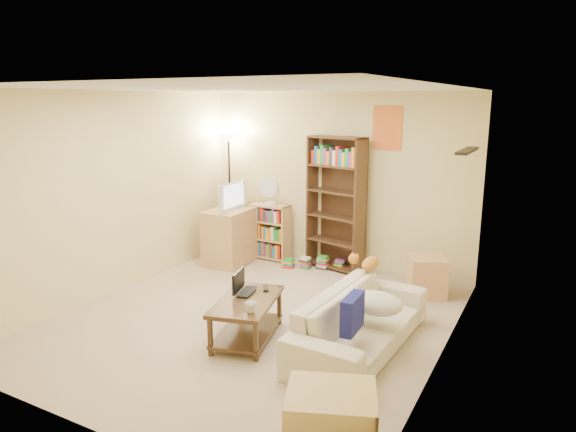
{
  "coord_description": "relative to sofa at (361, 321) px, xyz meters",
  "views": [
    {
      "loc": [
        2.84,
        -4.52,
        2.38
      ],
      "look_at": [
        0.05,
        0.68,
        1.05
      ],
      "focal_mm": 32.0,
      "sensor_mm": 36.0,
      "label": 1
    }
  ],
  "objects": [
    {
      "name": "cream_blanket",
      "position": [
        0.14,
        0.04,
        0.2
      ],
      "size": [
        0.51,
        0.37,
        0.22
      ],
      "primitive_type": "ellipsoid",
      "color": "beige",
      "rests_on": "sofa"
    },
    {
      "name": "laptop",
      "position": [
        -1.13,
        -0.2,
        0.16
      ],
      "size": [
        0.41,
        0.35,
        0.03
      ],
      "primitive_type": "imported",
      "rotation": [
        0.0,
        0.0,
        1.8
      ],
      "color": "black",
      "rests_on": "coffee_table"
    },
    {
      "name": "end_cabinet",
      "position": [
        0.39,
        -1.61,
        -0.03
      ],
      "size": [
        0.74,
        0.68,
        0.5
      ],
      "primitive_type": "cube",
      "rotation": [
        0.0,
        0.0,
        0.37
      ],
      "color": "#D8B369",
      "rests_on": "ground"
    },
    {
      "name": "tabby_cat",
      "position": [
        -0.21,
        0.75,
        0.35
      ],
      "size": [
        0.44,
        0.17,
        0.15
      ],
      "color": "#BF7428",
      "rests_on": "sofa"
    },
    {
      "name": "tv_stand",
      "position": [
        -2.67,
        1.64,
        0.13
      ],
      "size": [
        0.58,
        0.79,
        0.82
      ],
      "primitive_type": "cube",
      "rotation": [
        0.0,
        0.0,
        0.05
      ],
      "color": "tan",
      "rests_on": "ground"
    },
    {
      "name": "floor_lamp",
      "position": [
        -2.99,
        2.14,
        1.23
      ],
      "size": [
        0.32,
        0.32,
        1.89
      ],
      "color": "black",
      "rests_on": "ground"
    },
    {
      "name": "television",
      "position": [
        -2.67,
        1.64,
        0.74
      ],
      "size": [
        0.71,
        0.16,
        0.41
      ],
      "primitive_type": "imported",
      "rotation": [
        0.0,
        0.0,
        1.62
      ],
      "color": "black",
      "rests_on": "tv_stand"
    },
    {
      "name": "laptop_screen",
      "position": [
        -1.26,
        -0.24,
        0.28
      ],
      "size": [
        0.09,
        0.31,
        0.21
      ],
      "primitive_type": "cube",
      "rotation": [
        0.0,
        0.0,
        0.25
      ],
      "color": "white",
      "rests_on": "laptop"
    },
    {
      "name": "mug",
      "position": [
        -0.87,
        -0.61,
        0.2
      ],
      "size": [
        0.18,
        0.18,
        0.1
      ],
      "primitive_type": "imported",
      "rotation": [
        0.0,
        0.0,
        0.34
      ],
      "color": "silver",
      "rests_on": "coffee_table"
    },
    {
      "name": "room",
      "position": [
        -1.26,
        0.09,
        1.34
      ],
      "size": [
        4.5,
        4.54,
        2.52
      ],
      "color": "#BEA58E",
      "rests_on": "ground"
    },
    {
      "name": "side_table",
      "position": [
        0.24,
        1.7,
        -0.03
      ],
      "size": [
        0.58,
        0.58,
        0.5
      ],
      "primitive_type": "cube",
      "rotation": [
        0.0,
        0.0,
        0.43
      ],
      "color": "tan",
      "rests_on": "ground"
    },
    {
      "name": "tall_bookshelf",
      "position": [
        -1.19,
        2.14,
        0.72
      ],
      "size": [
        0.9,
        0.48,
        1.9
      ],
      "rotation": [
        0.0,
        0.0,
        -0.24
      ],
      "color": "#452C1A",
      "rests_on": "ground"
    },
    {
      "name": "coffee_table",
      "position": [
        -1.08,
        -0.36,
        -0.0
      ],
      "size": [
        0.75,
        1.06,
        0.43
      ],
      "rotation": [
        0.0,
        0.0,
        0.25
      ],
      "color": "#442F1A",
      "rests_on": "ground"
    },
    {
      "name": "desk_fan",
      "position": [
        -2.22,
        2.07,
        0.8
      ],
      "size": [
        0.3,
        0.17,
        0.43
      ],
      "color": "silver",
      "rests_on": "short_bookshelf"
    },
    {
      "name": "sofa",
      "position": [
        0.0,
        0.0,
        0.0
      ],
      "size": [
        1.99,
        0.95,
        0.56
      ],
      "primitive_type": "imported",
      "rotation": [
        0.0,
        0.0,
        1.52
      ],
      "color": "beige",
      "rests_on": "ground"
    },
    {
      "name": "short_bookshelf",
      "position": [
        -2.27,
        2.11,
        0.15
      ],
      "size": [
        0.67,
        0.29,
        0.85
      ],
      "rotation": [
        0.0,
        0.0,
        -0.05
      ],
      "color": "tan",
      "rests_on": "ground"
    },
    {
      "name": "navy_pillow",
      "position": [
        0.07,
        -0.42,
        0.25
      ],
      "size": [
        0.13,
        0.37,
        0.33
      ],
      "primitive_type": "cube",
      "rotation": [
        0.0,
        0.0,
        1.62
      ],
      "color": "navy",
      "rests_on": "sofa"
    },
    {
      "name": "tv_remote",
      "position": [
        -1.06,
        -0.02,
        0.16
      ],
      "size": [
        0.13,
        0.17,
        0.02
      ],
      "primitive_type": "cube",
      "rotation": [
        0.0,
        0.0,
        0.55
      ],
      "color": "black",
      "rests_on": "coffee_table"
    },
    {
      "name": "book_stacks",
      "position": [
        -1.31,
        2.04,
        -0.2
      ],
      "size": [
        1.07,
        0.49,
        0.19
      ],
      "color": "red",
      "rests_on": "ground"
    }
  ]
}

